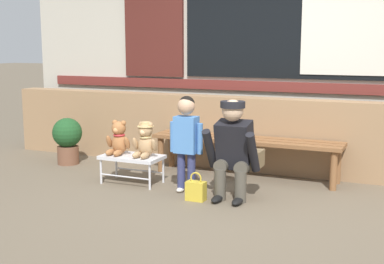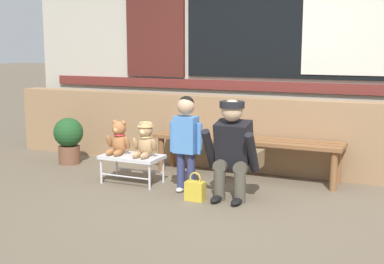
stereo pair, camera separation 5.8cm
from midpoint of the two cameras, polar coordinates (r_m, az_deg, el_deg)
The scene contains 11 objects.
ground_plane at distance 4.71m, azimuth 3.99°, elevation -8.21°, with size 60.00×60.00×0.00m, color brown.
brick_low_wall at distance 5.93m, azimuth 8.85°, elevation -0.37°, with size 6.95×0.25×0.85m, color #997551.
shop_facade at distance 6.36m, azimuth 10.53°, elevation 13.55°, with size 7.09×0.26×3.79m.
wooden_bench_long at distance 5.64m, azimuth 6.29°, elevation -1.36°, with size 2.10×0.40×0.44m.
small_display_bench at distance 5.43m, azimuth -6.37°, elevation -2.93°, with size 0.64×0.36×0.30m.
teddy_bear_plain at distance 5.47m, azimuth -7.84°, elevation -0.75°, with size 0.28×0.26×0.36m.
teddy_bear_with_hat at distance 5.31m, azimuth -4.91°, elevation -0.92°, with size 0.28×0.27×0.36m.
child_standing at distance 5.00m, azimuth -0.35°, elevation -0.16°, with size 0.35×0.18×0.96m.
adult_crouching at distance 4.81m, azimuth 5.04°, elevation -1.92°, with size 0.50×0.49×0.95m.
handbag_on_ground at distance 4.84m, azimuth 0.70°, elevation -6.50°, with size 0.18×0.11×0.27m.
potted_plant at distance 6.45m, azimuth -13.30°, elevation -0.63°, with size 0.36×0.36×0.57m.
Camera 2 is at (1.58, -4.20, 1.44)m, focal length 48.00 mm.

